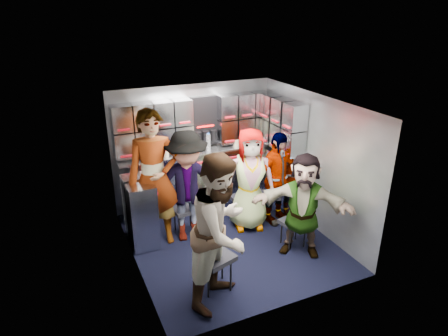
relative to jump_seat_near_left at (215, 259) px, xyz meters
name	(u,v)px	position (x,y,z in m)	size (l,w,h in m)	color
floor	(230,242)	(0.61, 0.86, -0.42)	(3.00, 3.00, 0.00)	black
wall_back	(194,145)	(0.61, 2.36, 0.63)	(2.80, 0.04, 2.10)	gray
wall_left	(131,196)	(-0.79, 0.86, 0.63)	(0.04, 3.00, 2.10)	gray
wall_right	(313,162)	(2.01, 0.86, 0.63)	(0.04, 3.00, 2.10)	gray
ceiling	(231,104)	(0.61, 0.86, 1.68)	(2.80, 3.00, 0.02)	silver
cart_bank_back	(199,179)	(0.61, 2.15, 0.07)	(2.68, 0.38, 0.99)	#A6AAB7
cart_bank_left	(140,212)	(-0.58, 1.42, 0.07)	(0.38, 0.76, 0.99)	#A6AAB7
counter	(198,151)	(0.61, 2.15, 0.59)	(2.68, 0.42, 0.03)	silver
locker_bank_back	(196,123)	(0.61, 2.21, 1.07)	(2.68, 0.28, 0.82)	#A6AAB7
locker_bank_right	(282,124)	(1.86, 1.56, 1.07)	(0.28, 1.00, 0.82)	#A6AAB7
right_cabinet	(282,182)	(1.86, 1.46, 0.08)	(0.28, 1.20, 1.00)	#A6AAB7
coffee_niche	(205,122)	(0.79, 2.27, 1.05)	(0.46, 0.16, 0.84)	black
red_latch_strip	(203,163)	(0.61, 1.95, 0.46)	(2.60, 0.02, 0.03)	#B80E1B
jump_seat_near_left	(215,259)	(0.00, 0.00, 0.00)	(0.50, 0.49, 0.48)	black
jump_seat_mid_left	(184,211)	(0.09, 1.42, -0.06)	(0.37, 0.36, 0.41)	black
jump_seat_center	(244,199)	(1.07, 1.35, -0.03)	(0.39, 0.37, 0.44)	black
jump_seat_mid_right	(269,196)	(1.53, 1.32, -0.06)	(0.44, 0.43, 0.41)	black
jump_seat_near_right	(294,223)	(1.41, 0.42, -0.06)	(0.41, 0.39, 0.41)	black
attendant_standing	(154,179)	(-0.36, 1.35, 0.58)	(0.73, 0.48, 2.01)	black
attendant_arc_a	(221,231)	(0.00, -0.18, 0.50)	(0.90, 0.70, 1.85)	black
attendant_arc_b	(187,187)	(0.09, 1.24, 0.42)	(1.09, 0.63, 1.69)	black
attendant_arc_c	(250,180)	(1.07, 1.17, 0.39)	(0.79, 0.51, 1.62)	black
attendant_arc_d	(276,178)	(1.53, 1.14, 0.33)	(0.88, 0.37, 1.51)	black
attendant_arc_e	(303,205)	(1.41, 0.24, 0.32)	(1.38, 0.44, 1.49)	black
bottle_left	(192,144)	(0.48, 2.10, 0.75)	(0.06, 0.06, 0.28)	white
bottle_mid	(160,149)	(-0.05, 2.10, 0.74)	(0.07, 0.07, 0.26)	white
bottle_right	(209,142)	(0.78, 2.10, 0.74)	(0.07, 0.07, 0.27)	white
cup_left	(166,153)	(0.04, 2.09, 0.66)	(0.08, 0.08, 0.11)	#C4B18A
cup_right	(236,143)	(1.29, 2.09, 0.66)	(0.09, 0.09, 0.11)	#C4B18A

